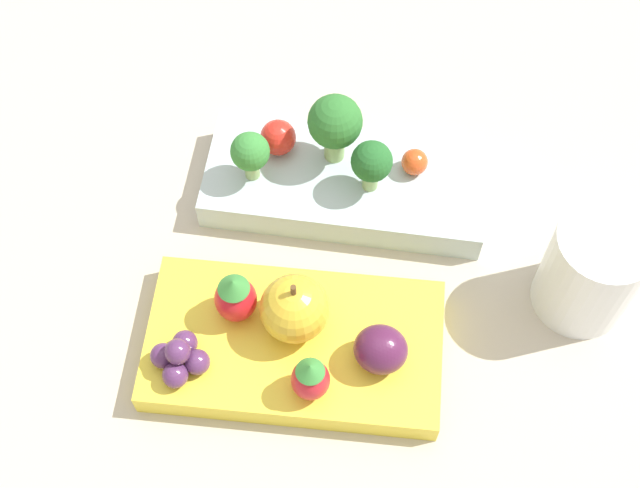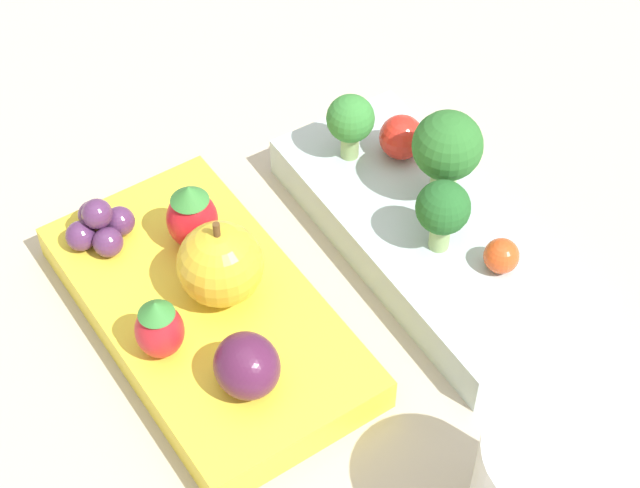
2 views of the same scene
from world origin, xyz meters
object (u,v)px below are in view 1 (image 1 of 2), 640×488
Objects in this scene: cherry_tomato_0 at (278,137)px; drinking_cup at (591,270)px; bento_box_fruit at (294,345)px; strawberry_1 at (310,378)px; broccoli_floret_2 at (250,153)px; apple at (294,309)px; cherry_tomato_1 at (415,162)px; broccoli_floret_1 at (372,163)px; plum at (381,349)px; strawberry_0 at (235,297)px; bento_box_savoury at (343,184)px; grape_cluster at (180,357)px; broccoli_floret_0 at (335,124)px.

cherry_tomato_0 is 0.25m from drinking_cup.
bento_box_fruit is 0.22m from drinking_cup.
bento_box_fruit is 0.05m from strawberry_1.
apple reaches higher than broccoli_floret_2.
cherry_tomato_1 is at bearing 77.30° from strawberry_1.
drinking_cup is (0.14, -0.07, 0.01)m from cherry_tomato_1.
plum is at bearing -77.58° from broccoli_floret_1.
broccoli_floret_2 is at bearing 97.93° from strawberry_0.
strawberry_1 is at bearing -37.01° from strawberry_0.
apple reaches higher than strawberry_0.
strawberry_1 is at bearing -86.88° from bento_box_savoury.
broccoli_floret_1 is 1.14× the size of grape_cluster.
strawberry_0 is (-0.07, -0.12, -0.01)m from broccoli_floret_1.
broccoli_floret_2 is 0.04m from cherry_tomato_0.
plum is at bearing -13.39° from apple.
strawberry_0 reaches higher than bento_box_fruit.
bento_box_savoury is 0.06m from cherry_tomato_0.
bento_box_fruit is 4.56× the size of broccoli_floret_1.
strawberry_0 is at bearing -163.83° from drinking_cup.
drinking_cup reaches higher than apple.
grape_cluster is (-0.08, -0.17, 0.02)m from bento_box_savoury.
bento_box_fruit is at bearing -157.12° from drinking_cup.
broccoli_floret_1 is 0.14m from strawberry_0.
strawberry_1 is (0.02, -0.03, 0.03)m from bento_box_fruit.
broccoli_floret_1 is at bearing 77.05° from bento_box_fruit.
apple reaches higher than strawberry_1.
strawberry_1 is (0.01, -0.17, 0.03)m from bento_box_savoury.
bento_box_savoury is at bearing 11.81° from broccoli_floret_2.
broccoli_floret_2 is at bearing 116.03° from strawberry_1.
bento_box_fruit is at bearing 119.30° from strawberry_1.
bento_box_savoury is 0.08m from broccoli_floret_2.
broccoli_floret_2 is 0.13m from apple.
broccoli_floret_1 is 0.04m from cherry_tomato_1.
broccoli_floret_0 reaches higher than plum.
broccoli_floret_1 is at bearing -145.34° from cherry_tomato_1.
drinking_cup is (0.18, 0.12, 0.00)m from strawberry_1.
drinking_cup is (0.20, 0.08, 0.03)m from bento_box_fruit.
apple is (-0.03, -0.12, -0.01)m from broccoli_floret_1.
broccoli_floret_0 is at bearing 159.56° from drinking_cup.
plum reaches higher than bento_box_fruit.
bento_box_fruit is at bearing -64.87° from broccoli_floret_2.
plum is at bearing -90.15° from cherry_tomato_1.
broccoli_floret_0 is at bearing 111.23° from plum.
cherry_tomato_1 is at bearing 151.93° from drinking_cup.
drinking_cup reaches higher than strawberry_0.
broccoli_floret_0 reaches higher than broccoli_floret_1.
broccoli_floret_0 is at bearing 144.49° from broccoli_floret_1.
cherry_tomato_0 is at bearing 81.92° from grape_cluster.
strawberry_1 is 0.47× the size of drinking_cup.
cherry_tomato_1 is 0.24× the size of drinking_cup.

